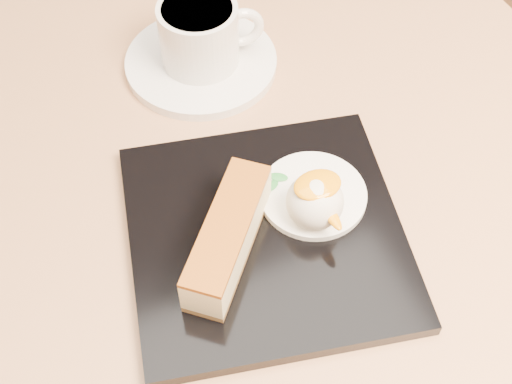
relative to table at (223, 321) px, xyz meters
name	(u,v)px	position (x,y,z in m)	size (l,w,h in m)	color
table	(223,321)	(0.00, 0.00, 0.00)	(0.80, 0.80, 0.72)	black
dessert_plate	(266,235)	(0.04, -0.02, 0.16)	(0.22, 0.22, 0.01)	black
cheesecake	(228,237)	(0.00, -0.02, 0.19)	(0.11, 0.11, 0.04)	brown
cream_smear	(313,195)	(0.09, 0.00, 0.17)	(0.09, 0.09, 0.01)	white
ice_cream_scoop	(315,202)	(0.08, -0.02, 0.19)	(0.05, 0.05, 0.05)	white
mango_sauce	(317,185)	(0.08, -0.02, 0.21)	(0.04, 0.03, 0.01)	#FF9708
mint_sprig	(269,182)	(0.06, 0.02, 0.17)	(0.03, 0.02, 0.00)	green
saucer	(201,63)	(0.06, 0.19, 0.16)	(0.15, 0.15, 0.01)	white
coffee_cup	(201,33)	(0.06, 0.19, 0.20)	(0.10, 0.08, 0.06)	white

